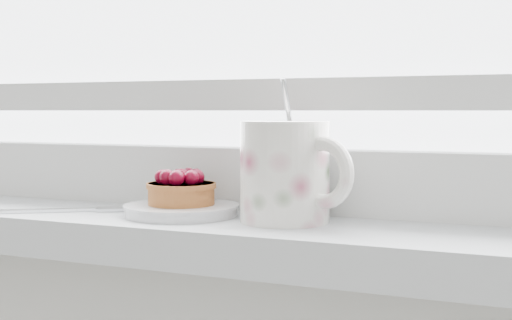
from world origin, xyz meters
The scene contains 4 objects.
saucer centered at (-0.06, 1.89, 0.95)m, with size 0.12×0.12×0.01m, color silver.
raspberry_tart centered at (-0.06, 1.89, 0.97)m, with size 0.07×0.07×0.04m.
floral_mug centered at (0.06, 1.89, 0.99)m, with size 0.14×0.12×0.15m.
fork centered at (-0.20, 1.86, 0.94)m, with size 0.18×0.13×0.00m.
Camera 1 is at (0.32, 1.23, 1.05)m, focal length 50.00 mm.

